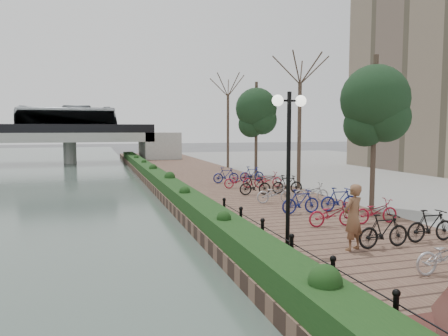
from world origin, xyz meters
name	(u,v)px	position (x,y,z in m)	size (l,w,h in m)	color
promenade	(225,191)	(4.00, 17.50, 0.25)	(8.00, 75.00, 0.50)	brown
inland_pavement	(446,182)	(20.00, 17.50, 0.25)	(24.00, 75.00, 0.50)	gray
hedge	(161,179)	(0.60, 20.00, 0.80)	(1.10, 56.00, 0.60)	#143714
chain_fence	(310,262)	(1.40, 2.00, 0.85)	(0.10, 14.10, 0.70)	black
lamppost	(289,135)	(1.91, 4.34, 3.75)	(1.02, 0.32, 4.46)	black
pedestrian	(353,217)	(3.62, 3.69, 1.44)	(0.69, 0.45, 1.89)	brown
bicycle_parking	(307,197)	(5.50, 10.15, 0.97)	(2.40, 19.89, 1.00)	#AEACB1
street_trees	(329,134)	(8.00, 12.68, 3.69)	(3.20, 37.12, 6.80)	#372A20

